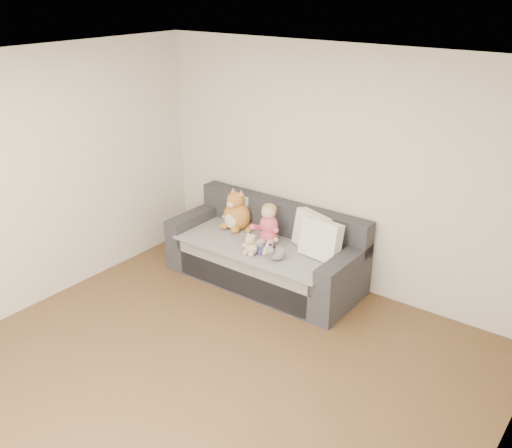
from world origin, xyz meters
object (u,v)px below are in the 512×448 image
(toddler, at_px, (268,227))
(sippy_cup, at_px, (260,248))
(plush_cat, at_px, (236,213))
(teddy_bear, at_px, (250,246))
(sofa, at_px, (266,255))

(toddler, bearing_deg, sippy_cup, -87.77)
(plush_cat, bearing_deg, teddy_bear, -36.01)
(sippy_cup, bearing_deg, toddler, 108.56)
(sofa, relative_size, toddler, 4.64)
(toddler, relative_size, teddy_bear, 1.96)
(sofa, height_order, toddler, toddler)
(toddler, xyz_separation_m, plush_cat, (-0.54, 0.13, -0.01))
(sippy_cup, bearing_deg, sofa, 113.84)
(toddler, height_order, sippy_cup, toddler)
(toddler, xyz_separation_m, teddy_bear, (0.01, -0.33, -0.10))
(teddy_bear, relative_size, sippy_cup, 1.87)
(sofa, xyz_separation_m, sippy_cup, (0.13, -0.29, 0.23))
(plush_cat, relative_size, sippy_cup, 3.94)
(teddy_bear, bearing_deg, toddler, 94.53)
(toddler, bearing_deg, plush_cat, 150.33)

